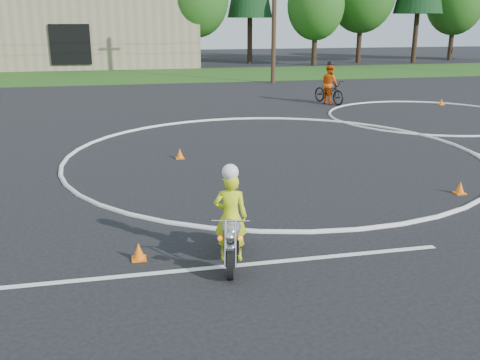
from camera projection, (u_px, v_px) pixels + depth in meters
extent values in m
plane|color=black|center=(306.00, 185.00, 12.98)|extent=(120.00, 120.00, 0.00)
cube|color=#1E4714|center=(183.00, 75.00, 38.24)|extent=(120.00, 10.00, 0.02)
torus|color=silver|center=(273.00, 155.00, 15.79)|extent=(12.12, 12.12, 0.12)
torus|color=silver|center=(427.00, 116.00, 22.08)|extent=(8.10, 8.10, 0.10)
cube|color=silver|center=(210.00, 268.00, 8.63)|extent=(8.00, 0.12, 0.01)
cylinder|color=black|center=(230.00, 263.00, 8.23)|extent=(0.22, 0.52, 0.51)
cylinder|color=black|center=(233.00, 233.00, 9.37)|extent=(0.22, 0.52, 0.51)
cube|color=black|center=(232.00, 242.00, 8.82)|extent=(0.34, 0.51, 0.26)
ellipsoid|color=#AAA9AE|center=(231.00, 227.00, 8.56)|extent=(0.43, 0.60, 0.24)
cube|color=black|center=(232.00, 220.00, 8.98)|extent=(0.34, 0.55, 0.09)
cylinder|color=white|center=(226.00, 244.00, 8.21)|extent=(0.11, 0.31, 0.69)
cylinder|color=white|center=(236.00, 244.00, 8.21)|extent=(0.11, 0.31, 0.69)
cube|color=white|center=(230.00, 247.00, 8.14)|extent=(0.16, 0.21, 0.04)
cylinder|color=silver|center=(231.00, 221.00, 8.26)|extent=(0.59, 0.17, 0.03)
sphere|color=silver|center=(230.00, 237.00, 8.01)|extent=(0.15, 0.15, 0.15)
sphere|color=#E3440B|center=(220.00, 238.00, 8.04)|extent=(0.08, 0.08, 0.08)
sphere|color=orange|center=(240.00, 238.00, 8.03)|extent=(0.08, 0.08, 0.08)
cylinder|color=silver|center=(241.00, 238.00, 9.17)|extent=(0.23, 0.68, 0.07)
imported|color=#C9E317|center=(231.00, 217.00, 8.75)|extent=(0.62, 0.48, 1.51)
sphere|color=white|center=(230.00, 172.00, 8.49)|extent=(0.27, 0.27, 0.27)
imported|color=black|center=(329.00, 92.00, 25.32)|extent=(1.34, 2.22, 1.10)
imported|color=#E2570B|center=(329.00, 84.00, 25.22)|extent=(0.93, 1.06, 1.83)
sphere|color=black|center=(330.00, 64.00, 24.94)|extent=(0.32, 0.32, 0.32)
cone|color=orange|center=(180.00, 153.00, 15.39)|extent=(0.22, 0.22, 0.30)
cube|color=orange|center=(180.00, 158.00, 15.43)|extent=(0.24, 0.24, 0.03)
cone|color=orange|center=(139.00, 251.00, 8.91)|extent=(0.22, 0.22, 0.30)
cube|color=orange|center=(139.00, 259.00, 8.95)|extent=(0.24, 0.24, 0.03)
cone|color=orange|center=(460.00, 187.00, 12.28)|extent=(0.22, 0.22, 0.30)
cube|color=orange|center=(459.00, 193.00, 12.32)|extent=(0.24, 0.24, 0.03)
cone|color=orange|center=(441.00, 102.00, 24.98)|extent=(0.22, 0.22, 0.30)
cube|color=orange|center=(441.00, 105.00, 25.02)|extent=(0.24, 0.24, 0.03)
cube|color=black|center=(70.00, 44.00, 40.64)|extent=(3.00, 0.16, 3.00)
cylinder|color=#382619|center=(197.00, 47.00, 44.73)|extent=(0.44, 0.44, 3.24)
cylinder|color=#382619|center=(250.00, 41.00, 47.51)|extent=(0.44, 0.44, 3.96)
cylinder|color=#382619|center=(314.00, 48.00, 45.87)|extent=(0.44, 0.44, 2.88)
ellipsoid|color=#1E5116|center=(316.00, 5.00, 44.85)|extent=(4.80, 4.80, 5.76)
cylinder|color=#382619|center=(359.00, 43.00, 48.64)|extent=(0.44, 0.44, 3.60)
cylinder|color=#382619|center=(415.00, 38.00, 48.61)|extent=(0.44, 0.44, 4.32)
cylinder|color=#382619|center=(451.00, 43.00, 51.65)|extent=(0.44, 0.44, 3.24)
ellipsoid|color=#1E5116|center=(456.00, 0.00, 50.50)|extent=(5.40, 5.40, 6.48)
cylinder|color=#382619|center=(148.00, 49.00, 44.91)|extent=(0.44, 0.44, 2.88)
ellipsoid|color=#1E5116|center=(146.00, 5.00, 43.90)|extent=(4.80, 4.80, 5.76)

